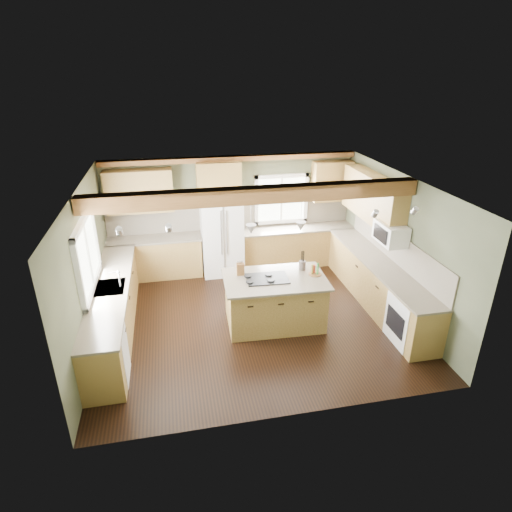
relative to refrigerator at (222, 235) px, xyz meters
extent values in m
plane|color=black|center=(0.30, -2.12, -0.90)|extent=(5.60, 5.60, 0.00)
plane|color=silver|center=(0.30, -2.12, 1.70)|extent=(5.60, 5.60, 0.00)
plane|color=#3F4531|center=(0.30, 0.38, 0.40)|extent=(5.60, 0.00, 5.60)
plane|color=#3F4531|center=(-2.50, -2.12, 0.40)|extent=(0.00, 5.00, 5.00)
plane|color=#3F4531|center=(3.10, -2.12, 0.40)|extent=(0.00, 5.00, 5.00)
cube|color=brown|center=(0.30, -2.33, 1.57)|extent=(5.55, 0.26, 0.26)
cube|color=brown|center=(0.30, 0.28, 1.64)|extent=(5.55, 0.20, 0.10)
cube|color=brown|center=(0.30, 0.36, 0.31)|extent=(5.58, 0.03, 0.58)
cube|color=brown|center=(3.08, -2.07, 0.31)|extent=(0.03, 3.70, 0.58)
cube|color=brown|center=(-1.49, 0.08, -0.46)|extent=(2.02, 0.60, 0.88)
cube|color=#4F463A|center=(-1.49, 0.08, 0.00)|extent=(2.06, 0.64, 0.04)
cube|color=brown|center=(1.79, 0.08, -0.46)|extent=(2.62, 0.60, 0.88)
cube|color=#4F463A|center=(1.79, 0.08, 0.00)|extent=(2.66, 0.64, 0.04)
cube|color=brown|center=(-2.20, -2.07, -0.46)|extent=(0.60, 3.70, 0.88)
cube|color=#4F463A|center=(-2.20, -2.07, 0.00)|extent=(0.64, 3.74, 0.04)
cube|color=brown|center=(2.80, -2.07, -0.46)|extent=(0.60, 3.70, 0.88)
cube|color=#4F463A|center=(2.80, -2.07, 0.00)|extent=(0.64, 3.74, 0.04)
cube|color=brown|center=(-1.69, 0.21, 1.05)|extent=(1.40, 0.35, 0.90)
cube|color=brown|center=(0.00, 0.21, 1.25)|extent=(0.96, 0.35, 0.70)
cube|color=brown|center=(2.92, -1.22, 1.05)|extent=(0.35, 2.20, 0.90)
cube|color=brown|center=(2.60, 0.21, 1.05)|extent=(0.90, 0.35, 0.90)
cube|color=white|center=(-2.48, -2.07, 0.65)|extent=(0.04, 1.60, 1.05)
cube|color=white|center=(1.45, 0.36, 0.65)|extent=(1.10, 0.04, 1.00)
cube|color=#262628|center=(-2.20, -2.07, 0.01)|extent=(0.50, 0.65, 0.03)
cylinder|color=#B2B2B7|center=(-2.02, -2.07, 0.15)|extent=(0.02, 0.02, 0.28)
cube|color=white|center=(-2.19, -3.37, -0.47)|extent=(0.60, 0.60, 0.84)
cube|color=white|center=(2.79, -3.37, -0.47)|extent=(0.60, 0.72, 0.84)
cube|color=white|center=(2.88, -2.17, 0.65)|extent=(0.40, 0.70, 0.38)
cone|color=#B2B2B7|center=(0.23, -2.31, 0.98)|extent=(0.18, 0.18, 0.16)
cone|color=#B2B2B7|center=(1.08, -2.34, 0.98)|extent=(0.18, 0.18, 0.16)
cube|color=white|center=(0.00, 0.00, 0.00)|extent=(0.90, 0.74, 1.80)
cube|color=brown|center=(0.65, -2.33, -0.46)|extent=(1.75, 1.11, 0.88)
cube|color=#4F463A|center=(0.65, -2.33, 0.00)|extent=(1.87, 1.23, 0.04)
cube|color=black|center=(0.51, -2.32, 0.03)|extent=(0.76, 0.52, 0.02)
cube|color=brown|center=(0.08, -2.06, 0.13)|extent=(0.14, 0.11, 0.22)
cylinder|color=#3A332E|center=(1.23, -2.07, 0.10)|extent=(0.15, 0.15, 0.17)
camera|label=1|loc=(-1.03, -8.88, 3.50)|focal=30.00mm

